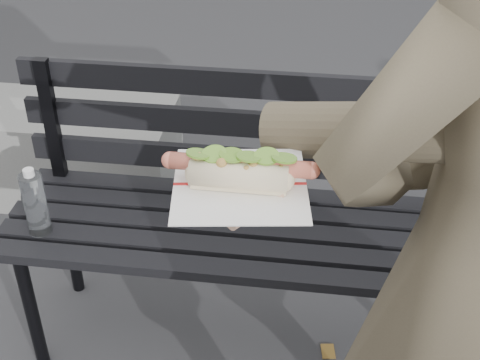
{
  "coord_description": "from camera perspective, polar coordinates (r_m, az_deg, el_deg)",
  "views": [
    {
      "loc": [
        0.12,
        -0.74,
        1.68
      ],
      "look_at": [
        0.01,
        0.03,
        1.14
      ],
      "focal_mm": 50.0,
      "sensor_mm": 36.0,
      "label": 1
    }
  ],
  "objects": [
    {
      "name": "park_bench",
      "position": [
        1.96,
        1.57,
        -1.82
      ],
      "size": [
        1.5,
        0.44,
        0.88
      ],
      "color": "black",
      "rests_on": "ground"
    },
    {
      "name": "held_hotdog",
      "position": [
        0.99,
        11.93,
        2.96
      ],
      "size": [
        0.63,
        0.31,
        0.2
      ],
      "color": "brown"
    },
    {
      "name": "concrete_block",
      "position": [
        2.95,
        -17.24,
        2.54
      ],
      "size": [
        1.2,
        0.4,
        0.4
      ],
      "primitive_type": "cube",
      "color": "slate",
      "rests_on": "ground"
    }
  ]
}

